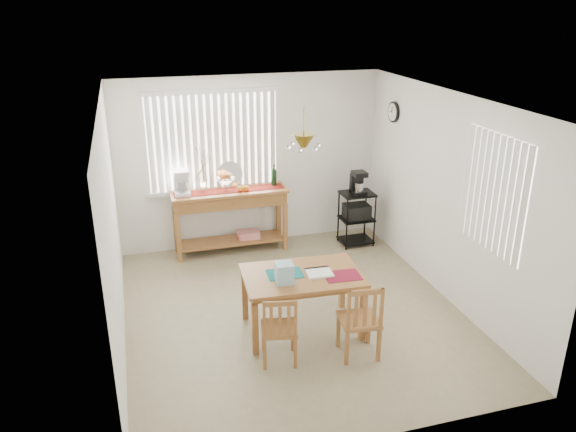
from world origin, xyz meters
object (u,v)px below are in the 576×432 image
object	(u,v)px
wire_cart	(357,213)
chair_left	(279,329)
cart_items	(358,183)
chair_right	(360,321)
sideboard	(231,206)
dining_table	(302,281)

from	to	relation	value
wire_cart	chair_left	bearing A→B (deg)	-126.69
cart_items	chair_right	size ratio (longest dim) A/B	0.39
sideboard	chair_left	xyz separation A→B (m)	(-0.05, -2.92, -0.33)
cart_items	wire_cart	bearing A→B (deg)	-90.00
dining_table	chair_left	xyz separation A→B (m)	(-0.42, -0.54, -0.24)
sideboard	chair_right	bearing A→B (deg)	-75.32
chair_left	chair_right	bearing A→B (deg)	-8.87
dining_table	chair_right	bearing A→B (deg)	-57.21
wire_cart	chair_left	size ratio (longest dim) A/B	1.05
wire_cart	cart_items	world-z (taller)	cart_items
sideboard	chair_right	world-z (taller)	sideboard
dining_table	cart_items	bearing A→B (deg)	53.69
cart_items	chair_left	bearing A→B (deg)	-126.60
sideboard	chair_right	distance (m)	3.17
cart_items	chair_right	distance (m)	3.04
sideboard	chair_left	world-z (taller)	sideboard
cart_items	chair_left	size ratio (longest dim) A/B	0.43
wire_cart	chair_right	distance (m)	2.98
cart_items	chair_left	xyz separation A→B (m)	(-1.96, -2.64, -0.61)
dining_table	chair_left	world-z (taller)	chair_left
sideboard	chair_right	xyz separation A→B (m)	(0.80, -3.06, -0.29)
chair_left	chair_right	size ratio (longest dim) A/B	0.91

